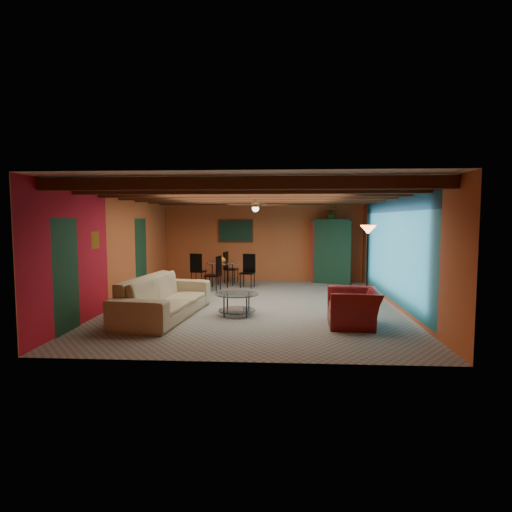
# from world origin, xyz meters

# --- Properties ---
(room) EXTENTS (6.52, 8.01, 2.71)m
(room) POSITION_xyz_m (0.00, 0.11, 2.36)
(room) COLOR gray
(room) RESTS_ON ground
(sofa) EXTENTS (1.46, 3.00, 0.84)m
(sofa) POSITION_xyz_m (-1.82, -1.30, 0.42)
(sofa) COLOR tan
(sofa) RESTS_ON ground
(armchair) EXTENTS (0.99, 1.12, 0.70)m
(armchair) POSITION_xyz_m (1.99, -1.82, 0.35)
(armchair) COLOR maroon
(armchair) RESTS_ON ground
(coffee_table) EXTENTS (0.96, 0.96, 0.48)m
(coffee_table) POSITION_xyz_m (-0.33, -1.08, 0.24)
(coffee_table) COLOR silver
(coffee_table) RESTS_ON ground
(dining_table) EXTENTS (2.31, 2.31, 1.01)m
(dining_table) POSITION_xyz_m (-1.16, 2.68, 0.50)
(dining_table) COLOR silver
(dining_table) RESTS_ON ground
(armoire) EXTENTS (1.25, 0.91, 1.97)m
(armoire) POSITION_xyz_m (2.20, 3.70, 0.99)
(armoire) COLOR maroon
(armoire) RESTS_ON ground
(floor_lamp) EXTENTS (0.50, 0.50, 1.90)m
(floor_lamp) POSITION_xyz_m (2.65, 0.26, 0.95)
(floor_lamp) COLOR black
(floor_lamp) RESTS_ON ground
(ceiling_fan) EXTENTS (1.50, 1.50, 0.44)m
(ceiling_fan) POSITION_xyz_m (0.00, 0.00, 2.36)
(ceiling_fan) COLOR #472614
(ceiling_fan) RESTS_ON ceiling
(painting) EXTENTS (1.05, 0.03, 0.65)m
(painting) POSITION_xyz_m (-0.90, 3.96, 1.65)
(painting) COLOR black
(painting) RESTS_ON wall_back
(potted_plant) EXTENTS (0.50, 0.46, 0.47)m
(potted_plant) POSITION_xyz_m (2.20, 3.70, 2.20)
(potted_plant) COLOR #26661E
(potted_plant) RESTS_ON armoire
(vase) EXTENTS (0.22, 0.22, 0.21)m
(vase) POSITION_xyz_m (-1.16, 2.68, 1.11)
(vase) COLOR orange
(vase) RESTS_ON dining_table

